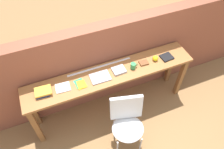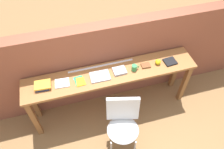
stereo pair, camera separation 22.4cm
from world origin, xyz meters
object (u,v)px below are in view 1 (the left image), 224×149
(pamphlet_pile_colourful, at_px, (80,84))
(mug, at_px, (133,66))
(leather_journal_brown, at_px, (144,63))
(book_stack_leftmost, at_px, (43,92))
(sports_ball_small, at_px, (155,58))
(chair_white_moulded, at_px, (127,121))
(book_open_centre, at_px, (100,77))
(book_repair_rightmost, at_px, (167,57))
(magazine_cycling, at_px, (63,88))

(pamphlet_pile_colourful, bearing_deg, mug, 0.01)
(leather_journal_brown, bearing_deg, mug, -168.63)
(pamphlet_pile_colourful, height_order, leather_journal_brown, leather_journal_brown)
(book_stack_leftmost, xyz_separation_m, sports_ball_small, (1.65, -0.02, 0.01))
(chair_white_moulded, distance_m, book_open_centre, 0.71)
(sports_ball_small, bearing_deg, book_repair_rightmost, -4.80)
(book_open_centre, bearing_deg, book_stack_leftmost, 179.23)
(book_stack_leftmost, distance_m, book_repair_rightmost, 1.85)
(pamphlet_pile_colourful, relative_size, leather_journal_brown, 1.53)
(magazine_cycling, xyz_separation_m, book_open_centre, (0.52, -0.02, -0.00))
(book_stack_leftmost, relative_size, book_open_centre, 0.82)
(magazine_cycling, xyz_separation_m, pamphlet_pile_colourful, (0.23, -0.03, -0.00))
(mug, relative_size, leather_journal_brown, 0.85)
(leather_journal_brown, height_order, sports_ball_small, sports_ball_small)
(book_stack_leftmost, height_order, sports_ball_small, sports_ball_small)
(mug, bearing_deg, leather_journal_brown, 7.66)
(book_open_centre, distance_m, mug, 0.50)
(pamphlet_pile_colourful, bearing_deg, sports_ball_small, 0.85)
(leather_journal_brown, height_order, book_repair_rightmost, same)
(book_stack_leftmost, xyz_separation_m, book_repair_rightmost, (1.84, -0.03, -0.02))
(magazine_cycling, distance_m, leather_journal_brown, 1.21)
(chair_white_moulded, height_order, pamphlet_pile_colourful, same)
(pamphlet_pile_colourful, xyz_separation_m, book_repair_rightmost, (1.35, 0.00, 0.01))
(mug, height_order, book_repair_rightmost, mug)
(book_stack_leftmost, relative_size, magazine_cycling, 1.18)
(book_repair_rightmost, bearing_deg, magazine_cycling, 174.89)
(pamphlet_pile_colourful, relative_size, book_open_centre, 0.73)
(magazine_cycling, height_order, book_open_centre, same)
(sports_ball_small, distance_m, book_repair_rightmost, 0.19)
(magazine_cycling, relative_size, book_open_centre, 0.70)
(book_stack_leftmost, distance_m, sports_ball_small, 1.65)
(book_open_centre, height_order, leather_journal_brown, leather_journal_brown)
(book_stack_leftmost, relative_size, sports_ball_small, 2.79)
(book_open_centre, relative_size, sports_ball_small, 3.38)
(magazine_cycling, distance_m, pamphlet_pile_colourful, 0.24)
(magazine_cycling, bearing_deg, mug, 2.51)
(book_stack_leftmost, distance_m, magazine_cycling, 0.26)
(leather_journal_brown, bearing_deg, magazine_cycling, -176.42)
(magazine_cycling, height_order, leather_journal_brown, leather_journal_brown)
(pamphlet_pile_colourful, distance_m, leather_journal_brown, 0.98)
(mug, bearing_deg, magazine_cycling, 178.44)
(pamphlet_pile_colourful, relative_size, mug, 1.81)
(pamphlet_pile_colourful, relative_size, sports_ball_small, 2.45)
(leather_journal_brown, bearing_deg, sports_ball_small, 1.31)
(mug, bearing_deg, chair_white_moulded, -120.32)
(leather_journal_brown, bearing_deg, book_repair_rightmost, 0.10)
(magazine_cycling, distance_m, book_repair_rightmost, 1.59)
(pamphlet_pile_colourful, relative_size, book_repair_rightmost, 1.13)
(leather_journal_brown, distance_m, sports_ball_small, 0.19)
(book_stack_leftmost, height_order, book_open_centre, book_stack_leftmost)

